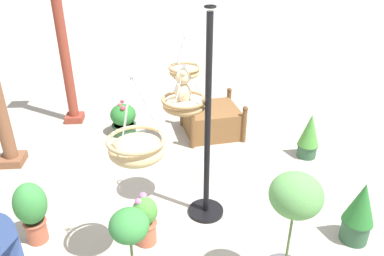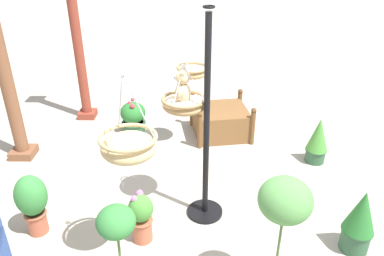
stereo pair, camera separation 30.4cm
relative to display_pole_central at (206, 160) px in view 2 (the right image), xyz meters
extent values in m
plane|color=#A8A093|center=(0.18, 0.10, -0.79)|extent=(40.00, 40.00, 0.00)
cylinder|color=black|center=(0.00, 0.00, 0.44)|extent=(0.07, 0.07, 2.46)
cylinder|color=black|center=(0.00, 0.00, -0.77)|extent=(0.44, 0.44, 0.04)
torus|color=black|center=(0.00, 0.00, 1.71)|extent=(0.12, 0.12, 0.02)
ellipsoid|color=#A37F51|center=(0.15, 0.25, 0.62)|extent=(0.48, 0.48, 0.16)
torus|color=olive|center=(0.15, 0.25, 0.69)|extent=(0.51, 0.51, 0.04)
ellipsoid|color=silver|center=(0.15, 0.25, 0.64)|extent=(0.43, 0.43, 0.13)
cylinder|color=#B7B7BC|center=(0.25, 0.31, 0.89)|extent=(0.21, 0.13, 0.39)
cylinder|color=#B7B7BC|center=(0.05, 0.31, 0.89)|extent=(0.21, 0.13, 0.39)
cylinder|color=#B7B7BC|center=(0.15, 0.14, 0.89)|extent=(0.01, 0.23, 0.39)
torus|color=#B7B7BC|center=(0.15, 0.25, 1.08)|extent=(0.06, 0.06, 0.01)
ellipsoid|color=#D1B789|center=(0.15, 0.26, 0.76)|extent=(0.21, 0.17, 0.24)
sphere|color=#D1B789|center=(0.15, 0.26, 0.95)|extent=(0.17, 0.17, 0.16)
ellipsoid|color=beige|center=(0.15, 0.32, 0.94)|extent=(0.08, 0.06, 0.05)
sphere|color=black|center=(0.15, 0.34, 0.94)|extent=(0.02, 0.02, 0.02)
sphere|color=#D1B789|center=(0.09, 0.26, 1.02)|extent=(0.06, 0.06, 0.06)
sphere|color=#D1B789|center=(0.21, 0.26, 1.02)|extent=(0.06, 0.06, 0.06)
ellipsoid|color=#D1B789|center=(0.04, 0.29, 0.79)|extent=(0.07, 0.12, 0.15)
ellipsoid|color=#D1B789|center=(0.26, 0.29, 0.79)|extent=(0.07, 0.12, 0.15)
ellipsoid|color=#D1B789|center=(0.09, 0.35, 0.68)|extent=(0.07, 0.14, 0.07)
ellipsoid|color=#D1B789|center=(0.21, 0.35, 0.68)|extent=(0.07, 0.14, 0.07)
ellipsoid|color=tan|center=(-0.80, 0.72, 0.63)|extent=(0.50, 0.50, 0.23)
torus|color=tan|center=(-0.80, 0.72, 0.73)|extent=(0.53, 0.53, 0.04)
cylinder|color=#B7B7BC|center=(-0.70, 0.78, 1.03)|extent=(0.22, 0.13, 0.60)
cylinder|color=#B7B7BC|center=(-0.90, 0.78, 1.03)|extent=(0.22, 0.13, 0.60)
cylinder|color=#B7B7BC|center=(-0.80, 0.60, 1.03)|extent=(0.01, 0.24, 0.60)
torus|color=#B7B7BC|center=(-0.80, 0.72, 1.33)|extent=(0.06, 0.06, 0.01)
ellipsoid|color=tan|center=(1.69, 0.17, 0.47)|extent=(0.45, 0.45, 0.17)
torus|color=#97794E|center=(1.69, 0.17, 0.55)|extent=(0.48, 0.48, 0.04)
ellipsoid|color=silver|center=(1.69, 0.17, 0.49)|extent=(0.40, 0.40, 0.14)
cylinder|color=#B7B7BC|center=(1.78, 0.22, 0.78)|extent=(0.20, 0.12, 0.47)
cylinder|color=#B7B7BC|center=(1.60, 0.22, 0.78)|extent=(0.20, 0.12, 0.47)
cylinder|color=#B7B7BC|center=(1.69, 0.06, 0.78)|extent=(0.01, 0.22, 0.47)
torus|color=#B7B7BC|center=(1.69, 0.17, 1.01)|extent=(0.06, 0.06, 0.01)
cylinder|color=brown|center=(1.34, 2.81, 0.54)|extent=(0.20, 0.20, 2.64)
cube|color=brown|center=(1.34, 2.81, -0.73)|extent=(0.35, 0.35, 0.12)
cylinder|color=brown|center=(2.76, 2.17, 0.65)|extent=(0.17, 0.17, 2.88)
cube|color=brown|center=(2.76, 2.17, -0.73)|extent=(0.31, 0.31, 0.12)
cube|color=brown|center=(2.09, -0.32, -0.55)|extent=(0.95, 0.99, 0.47)
cube|color=#382819|center=(2.09, -0.32, -0.34)|extent=(0.83, 0.87, 0.06)
cylinder|color=brown|center=(1.61, 0.05, -0.50)|extent=(0.08, 0.08, 0.57)
cylinder|color=brown|center=(2.43, 0.18, -0.50)|extent=(0.08, 0.08, 0.57)
cylinder|color=brown|center=(1.75, -0.81, -0.50)|extent=(0.08, 0.08, 0.57)
cylinder|color=brown|center=(2.56, -0.69, -0.50)|extent=(0.08, 0.08, 0.57)
sphere|color=brown|center=(1.61, 0.05, -0.18)|extent=(0.09, 0.09, 0.09)
sphere|color=brown|center=(2.43, 0.18, -0.18)|extent=(0.09, 0.09, 0.09)
sphere|color=brown|center=(1.75, -0.81, -0.18)|extent=(0.09, 0.09, 0.09)
sphere|color=brown|center=(2.56, -0.69, -0.18)|extent=(0.09, 0.09, 0.09)
cylinder|color=#2D5638|center=(2.18, 1.20, -0.70)|extent=(0.39, 0.39, 0.18)
torus|color=#294E32|center=(2.18, 1.20, -0.62)|extent=(0.43, 0.43, 0.03)
cylinder|color=#382819|center=(2.18, 1.20, -0.62)|extent=(0.34, 0.34, 0.03)
ellipsoid|color=#28702D|center=(2.18, 1.20, -0.43)|extent=(0.43, 0.43, 0.37)
sphere|color=#E0384C|center=(2.32, 1.21, -0.24)|extent=(0.07, 0.07, 0.07)
sphere|color=#E0384C|center=(2.18, 1.24, -0.24)|extent=(0.06, 0.06, 0.06)
sphere|color=#E0384C|center=(2.05, 1.17, -0.24)|extent=(0.08, 0.08, 0.08)
cylinder|color=#2D5638|center=(-0.59, -1.63, -0.65)|extent=(0.31, 0.31, 0.28)
torus|color=#294E32|center=(-0.59, -1.63, -0.52)|extent=(0.34, 0.34, 0.03)
cylinder|color=#382819|center=(-0.59, -1.63, -0.53)|extent=(0.27, 0.27, 0.03)
cone|color=#28702D|center=(-0.59, -1.63, -0.26)|extent=(0.34, 0.34, 0.50)
cylinder|color=#BC6042|center=(-0.46, 0.72, -0.64)|extent=(0.22, 0.22, 0.29)
torus|color=#A9573B|center=(-0.46, 0.72, -0.51)|extent=(0.26, 0.26, 0.03)
cylinder|color=#382819|center=(-0.46, 0.72, -0.52)|extent=(0.20, 0.20, 0.03)
ellipsoid|color=#478E38|center=(-0.46, 0.72, -0.34)|extent=(0.28, 0.28, 0.32)
sphere|color=#D166B7|center=(-0.37, 0.73, -0.21)|extent=(0.09, 0.09, 0.09)
sphere|color=#D166B7|center=(-0.47, 0.78, -0.20)|extent=(0.07, 0.07, 0.07)
cylinder|color=#4C6B38|center=(-1.20, -0.62, -0.17)|extent=(0.02, 0.02, 0.70)
ellipsoid|color=#56934C|center=(-1.20, -0.62, 0.36)|extent=(0.46, 0.46, 0.39)
cylinder|color=#2D5638|center=(1.22, -1.71, -0.68)|extent=(0.29, 0.29, 0.21)
torus|color=#294E32|center=(1.22, -1.71, -0.59)|extent=(0.32, 0.32, 0.03)
cylinder|color=#382819|center=(1.22, -1.71, -0.59)|extent=(0.25, 0.25, 0.03)
cone|color=#478E38|center=(1.22, -1.71, -0.32)|extent=(0.32, 0.32, 0.51)
ellipsoid|color=#38843D|center=(-1.29, 0.78, 0.20)|extent=(0.33, 0.33, 0.28)
cylinder|color=#AD563D|center=(-0.34, 1.95, -0.65)|extent=(0.22, 0.22, 0.27)
torus|color=#9C4E37|center=(-0.34, 1.95, -0.52)|extent=(0.26, 0.26, 0.03)
cylinder|color=#382819|center=(-0.34, 1.95, -0.53)|extent=(0.20, 0.20, 0.03)
ellipsoid|color=#38843D|center=(-0.34, 1.95, -0.27)|extent=(0.35, 0.35, 0.50)
camera|label=1|loc=(-3.69, 0.44, 2.33)|focal=35.23mm
camera|label=2|loc=(-3.70, 0.13, 2.33)|focal=35.23mm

